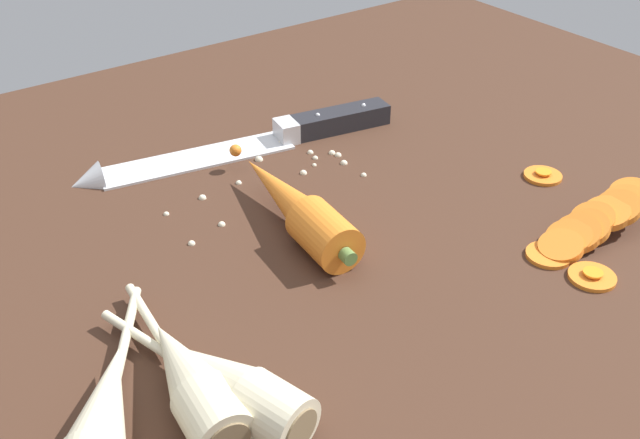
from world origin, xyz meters
The scene contains 10 objects.
ground_plane centered at (0.00, 0.00, -2.00)cm, with size 120.00×90.00×4.00cm, color #42281C.
chefs_knife centered at (1.86, 15.59, 0.65)cm, with size 34.76×9.37×4.18cm.
whole_carrot centered at (-1.04, 0.19, 2.10)cm, with size 5.81×21.83×4.20cm.
parsnip_front centered at (-18.26, -12.97, 1.98)cm, with size 4.99×18.47×4.00cm.
parsnip_mid_left centered at (-24.53, -13.40, 1.98)cm, with size 13.39×19.13×4.00cm.
parsnip_mid_right centered at (-16.48, -14.77, 1.98)cm, with size 7.30×18.62×4.00cm.
carrot_slice_stack centered at (18.66, -16.13, 1.45)cm, with size 14.11×4.41×3.70cm.
carrot_slice_stray_near centered at (23.59, -6.82, 0.36)cm, with size 3.71×3.71×0.70cm.
carrot_slice_stray_mid centered at (13.99, -20.00, 0.36)cm, with size 3.81×3.81×0.70cm.
mince_crumbs centered at (3.00, 8.98, 0.34)cm, with size 20.46×13.63×0.84cm.
Camera 1 is at (-32.05, -46.37, 37.25)cm, focal length 42.47 mm.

